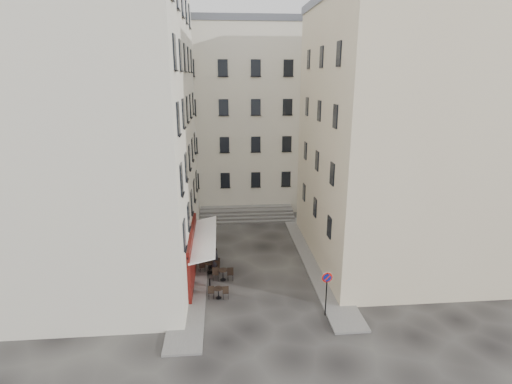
{
  "coord_description": "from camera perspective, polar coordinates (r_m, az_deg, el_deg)",
  "views": [
    {
      "loc": [
        -2.3,
        -23.87,
        13.28
      ],
      "look_at": [
        0.14,
        4.0,
        5.15
      ],
      "focal_mm": 28.0,
      "sensor_mm": 36.0,
      "label": 1
    }
  ],
  "objects": [
    {
      "name": "sidewalk_left",
      "position": [
        30.92,
        -8.72,
        -9.3
      ],
      "size": [
        2.0,
        22.0,
        0.12
      ],
      "primitive_type": "cube",
      "color": "slate",
      "rests_on": "ground"
    },
    {
      "name": "cafe_storefront",
      "position": [
        27.43,
        -8.87,
        -8.56
      ],
      "size": [
        1.74,
        7.3,
        3.5
      ],
      "color": "#47100A",
      "rests_on": "ground"
    },
    {
      "name": "building_right",
      "position": [
        30.47,
        20.06,
        7.75
      ],
      "size": [
        12.2,
        14.2,
        18.6
      ],
      "color": "beige",
      "rests_on": "ground"
    },
    {
      "name": "bistro_table_d",
      "position": [
        29.25,
        -6.3,
        -9.99
      ],
      "size": [
        1.15,
        0.54,
        0.81
      ],
      "color": "black",
      "rests_on": "ground"
    },
    {
      "name": "pedestrian",
      "position": [
        28.2,
        -5.92,
        -9.93
      ],
      "size": [
        0.78,
        0.71,
        1.8
      ],
      "primitive_type": "imported",
      "rotation": [
        0.0,
        0.0,
        3.7
      ],
      "color": "black",
      "rests_on": "ground"
    },
    {
      "name": "building_back",
      "position": [
        43.07,
        -3.32,
        10.89
      ],
      "size": [
        18.2,
        10.2,
        18.6
      ],
      "color": "beige",
      "rests_on": "ground"
    },
    {
      "name": "bollard_mid",
      "position": [
        29.31,
        -6.46,
        -9.7
      ],
      "size": [
        0.12,
        0.12,
        0.98
      ],
      "color": "black",
      "rests_on": "ground"
    },
    {
      "name": "bollard_far",
      "position": [
        32.49,
        -6.33,
        -7.01
      ],
      "size": [
        0.12,
        0.12,
        0.98
      ],
      "color": "black",
      "rests_on": "ground"
    },
    {
      "name": "bistro_table_e",
      "position": [
        30.6,
        -6.77,
        -8.7
      ],
      "size": [
        1.25,
        0.58,
        0.88
      ],
      "color": "black",
      "rests_on": "ground"
    },
    {
      "name": "building_left",
      "position": [
        28.25,
        -22.14,
        9.0
      ],
      "size": [
        12.2,
        16.2,
        20.6
      ],
      "color": "beige",
      "rests_on": "ground"
    },
    {
      "name": "bistro_table_b",
      "position": [
        27.5,
        -4.75,
        -11.53
      ],
      "size": [
        1.41,
        0.66,
        0.99
      ],
      "color": "black",
      "rests_on": "ground"
    },
    {
      "name": "sidewalk_right",
      "position": [
        30.71,
        8.4,
        -9.48
      ],
      "size": [
        2.0,
        18.0,
        0.12
      ],
      "primitive_type": "cube",
      "color": "slate",
      "rests_on": "ground"
    },
    {
      "name": "bollard_near",
      "position": [
        26.2,
        -6.62,
        -13.04
      ],
      "size": [
        0.12,
        0.12,
        0.98
      ],
      "color": "black",
      "rests_on": "ground"
    },
    {
      "name": "stone_steps",
      "position": [
        38.72,
        -1.32,
        -3.22
      ],
      "size": [
        9.0,
        3.15,
        0.8
      ],
      "color": "#5D5B58",
      "rests_on": "ground"
    },
    {
      "name": "bistro_table_a",
      "position": [
        25.54,
        -5.39,
        -14.01
      ],
      "size": [
        1.27,
        0.6,
        0.89
      ],
      "color": "black",
      "rests_on": "ground"
    },
    {
      "name": "ground",
      "position": [
        27.41,
        0.44,
        -12.77
      ],
      "size": [
        90.0,
        90.0,
        0.0
      ],
      "primitive_type": "plane",
      "color": "black",
      "rests_on": "ground"
    },
    {
      "name": "no_parking_sign",
      "position": [
        23.46,
        10.08,
        -12.99
      ],
      "size": [
        0.62,
        0.11,
        2.73
      ],
      "rotation": [
        0.0,
        0.0,
        0.07
      ],
      "color": "black",
      "rests_on": "ground"
    },
    {
      "name": "bistro_table_c",
      "position": [
        28.53,
        -6.64,
        -10.49
      ],
      "size": [
        1.43,
        0.67,
        1.0
      ],
      "color": "black",
      "rests_on": "ground"
    }
  ]
}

